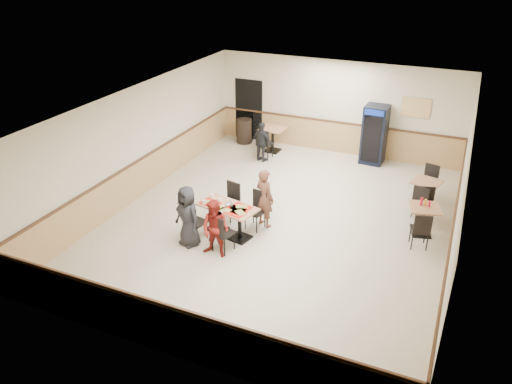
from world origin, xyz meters
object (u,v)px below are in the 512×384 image
at_px(trash_bin, 244,131).
at_px(diner_woman_left, 188,216).
at_px(diner_woman_right, 215,229).
at_px(side_table_near, 423,216).
at_px(side_table_far, 425,190).
at_px(main_table, 228,216).
at_px(diner_man_opposite, 265,198).
at_px(back_table, 273,136).
at_px(lone_diner, 262,142).
at_px(pepsi_cooler, 374,135).

bearing_deg(trash_bin, diner_woman_left, -76.29).
height_order(diner_woman_right, trash_bin, diner_woman_right).
distance_m(side_table_near, trash_bin, 7.46).
relative_size(diner_woman_right, side_table_far, 1.62).
relative_size(main_table, diner_man_opposite, 1.03).
height_order(side_table_near, back_table, back_table).
relative_size(diner_woman_right, lone_diner, 1.06).
height_order(diner_man_opposite, side_table_near, diner_man_opposite).
xyz_separation_m(main_table, lone_diner, (-0.99, 4.40, 0.14)).
height_order(lone_diner, side_table_near, lone_diner).
relative_size(lone_diner, pepsi_cooler, 0.70).
distance_m(diner_woman_left, side_table_near, 5.49).
bearing_deg(diner_man_opposite, main_table, 73.17).
relative_size(diner_woman_right, diner_man_opposite, 0.91).
xyz_separation_m(diner_man_opposite, lone_diner, (-1.62, 3.66, -0.11)).
distance_m(diner_woman_right, diner_man_opposite, 1.72).
relative_size(main_table, pepsi_cooler, 0.84).
bearing_deg(lone_diner, pepsi_cooler, -144.41).
relative_size(diner_woman_left, lone_diner, 1.14).
height_order(diner_woman_right, back_table, diner_woman_right).
xyz_separation_m(main_table, back_table, (-0.99, 5.32, 0.03)).
xyz_separation_m(side_table_far, trash_bin, (-6.28, 2.38, -0.07)).
xyz_separation_m(diner_woman_right, pepsi_cooler, (2.06, 6.62, 0.24)).
bearing_deg(side_table_near, trash_bin, 149.11).
height_order(back_table, pepsi_cooler, pepsi_cooler).
xyz_separation_m(diner_woman_right, side_table_near, (4.05, 2.75, -0.19)).
bearing_deg(diner_man_opposite, diner_woman_left, 73.17).
distance_m(main_table, side_table_near, 4.59).
relative_size(diner_woman_left, trash_bin, 1.74).
bearing_deg(pepsi_cooler, lone_diner, -155.29).
distance_m(diner_woman_left, trash_bin, 6.60).
height_order(main_table, diner_man_opposite, diner_man_opposite).
bearing_deg(pepsi_cooler, trash_bin, -176.89).
bearing_deg(back_table, trash_bin, 163.69).
xyz_separation_m(diner_woman_right, trash_bin, (-2.35, 6.58, -0.26)).
relative_size(diner_woman_right, side_table_near, 1.62).
distance_m(side_table_near, side_table_far, 1.46).
xyz_separation_m(lone_diner, side_table_near, (5.20, -2.56, -0.15)).
height_order(main_table, trash_bin, trash_bin).
bearing_deg(side_table_near, side_table_far, 94.93).
xyz_separation_m(diner_woman_left, side_table_near, (4.84, 2.58, -0.24)).
bearing_deg(trash_bin, side_table_far, -20.76).
xyz_separation_m(lone_diner, back_table, (0.00, 0.92, -0.10)).
relative_size(diner_man_opposite, trash_bin, 1.79).
bearing_deg(back_table, diner_woman_left, -86.53).
distance_m(diner_man_opposite, side_table_far, 4.30).
bearing_deg(main_table, back_table, 112.94).
relative_size(main_table, diner_woman_right, 1.13).
distance_m(main_table, trash_bin, 6.08).
bearing_deg(diner_woman_right, side_table_far, 49.56).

